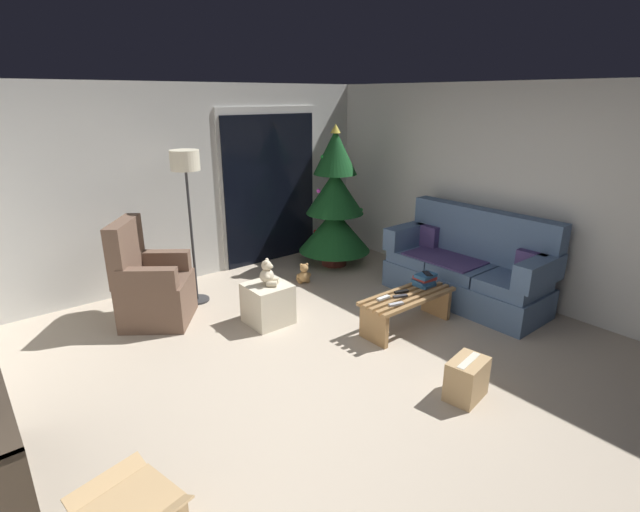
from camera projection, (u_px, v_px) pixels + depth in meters
name	position (u px, v px, depth m)	size (l,w,h in m)	color
ground_plane	(335.00, 376.00, 4.15)	(7.00, 7.00, 0.00)	#B2A38E
wall_back	(179.00, 186.00, 6.00)	(5.72, 0.12, 2.50)	silver
wall_right	(523.00, 195.00, 5.45)	(0.12, 6.00, 2.50)	silver
patio_door_frame	(270.00, 186.00, 6.78)	(1.60, 0.02, 2.20)	silver
patio_door_glass	(271.00, 190.00, 6.78)	(1.50, 0.02, 2.10)	black
couch	(468.00, 268.00, 5.60)	(0.80, 1.95, 1.08)	slate
coffee_table	(407.00, 306.00, 4.94)	(1.10, 0.40, 0.38)	#9E7547
remote_graphite	(400.00, 296.00, 4.83)	(0.04, 0.16, 0.02)	#333338
remote_white	(383.00, 298.00, 4.79)	(0.04, 0.16, 0.02)	silver
remote_black	(401.00, 292.00, 4.95)	(0.04, 0.16, 0.02)	black
remote_silver	(396.00, 304.00, 4.65)	(0.04, 0.16, 0.02)	#ADADB2
book_stack	(425.00, 280.00, 5.11)	(0.24, 0.21, 0.14)	#285684
cell_phone	(428.00, 274.00, 5.08)	(0.07, 0.14, 0.01)	black
christmas_tree	(335.00, 205.00, 6.61)	(1.02, 1.03, 1.99)	#4C1E19
armchair	(151.00, 287.00, 5.05)	(0.96, 0.96, 1.13)	brown
floor_lamp	(186.00, 176.00, 5.19)	(0.32, 0.32, 1.78)	#2D2D30
ottoman	(268.00, 303.00, 5.08)	(0.44, 0.44, 0.44)	beige
teddy_bear_cream	(268.00, 274.00, 4.97)	(0.21, 0.21, 0.29)	beige
teddy_bear_honey_by_tree	(304.00, 275.00, 6.16)	(0.21, 0.21, 0.29)	tan
cardboard_box_taped_mid_floor	(467.00, 379.00, 3.82)	(0.38, 0.30, 0.34)	tan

